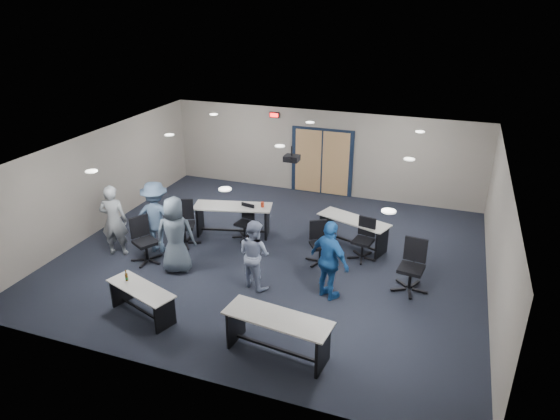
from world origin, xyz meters
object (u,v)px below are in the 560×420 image
(table_front_right, at_px, (278,329))
(chair_back_b, at_px, (244,222))
(chair_back_a, at_px, (184,224))
(person_gray, at_px, (114,220))
(table_front_left, at_px, (141,296))
(chair_back_d, at_px, (363,240))
(person_navy, at_px, (330,261))
(table_back_left, at_px, (233,215))
(table_back_right, at_px, (353,228))
(chair_loose_left, at_px, (145,241))
(person_back, at_px, (156,217))
(chair_back_c, at_px, (321,243))
(person_lightblue, at_px, (254,254))
(chair_loose_right, at_px, (411,267))
(person_plaid, at_px, (175,235))

(table_front_right, distance_m, chair_back_b, 4.74)
(chair_back_a, bearing_deg, person_gray, -165.20)
(table_front_left, xyz_separation_m, chair_back_d, (3.71, 3.82, 0.07))
(person_gray, bearing_deg, table_front_left, 118.74)
(person_gray, bearing_deg, person_navy, 161.53)
(table_front_left, bearing_deg, table_back_left, 106.49)
(table_front_left, bearing_deg, table_back_right, 71.94)
(chair_back_b, xyz_separation_m, chair_loose_left, (-1.72, -1.95, 0.10))
(chair_back_b, relative_size, person_back, 0.50)
(chair_back_c, height_order, person_lightblue, person_lightblue)
(table_front_left, distance_m, chair_loose_left, 2.26)
(table_front_right, height_order, chair_back_a, chair_back_a)
(person_gray, relative_size, person_navy, 1.03)
(chair_back_a, distance_m, person_gray, 1.70)
(chair_loose_left, distance_m, person_navy, 4.54)
(chair_back_a, bearing_deg, chair_back_c, -18.08)
(person_lightblue, relative_size, person_back, 0.86)
(chair_back_b, bearing_deg, table_back_right, 21.81)
(chair_back_a, xyz_separation_m, person_lightblue, (2.46, -1.22, 0.21))
(table_front_left, bearing_deg, table_front_right, 15.37)
(table_front_right, relative_size, chair_back_b, 2.18)
(chair_back_c, xyz_separation_m, person_lightblue, (-1.10, -1.47, 0.27))
(chair_loose_right, bearing_deg, person_gray, -166.75)
(table_back_left, distance_m, chair_back_a, 1.36)
(chair_back_a, distance_m, person_plaid, 1.35)
(chair_back_d, bearing_deg, person_back, -154.70)
(table_back_right, height_order, chair_back_d, chair_back_d)
(chair_back_a, distance_m, chair_back_d, 4.54)
(chair_back_a, relative_size, chair_back_d, 1.13)
(table_back_right, height_order, person_gray, person_gray)
(person_plaid, bearing_deg, person_lightblue, 161.09)
(chair_back_d, bearing_deg, table_back_left, -172.25)
(table_back_right, bearing_deg, chair_loose_left, -131.45)
(chair_back_d, bearing_deg, person_navy, -89.68)
(table_back_right, relative_size, chair_back_b, 2.12)
(chair_back_c, bearing_deg, chair_loose_left, 165.22)
(chair_back_b, relative_size, person_lightblue, 0.59)
(table_front_left, distance_m, person_back, 2.85)
(table_back_right, xyz_separation_m, person_gray, (-5.43, -2.38, 0.39))
(chair_back_d, xyz_separation_m, person_navy, (-0.35, -1.91, 0.37))
(table_front_left, bearing_deg, chair_loose_right, 48.15)
(table_front_left, height_order, chair_loose_left, chair_loose_left)
(chair_loose_right, relative_size, person_gray, 0.64)
(table_back_right, height_order, person_back, person_back)
(chair_loose_left, xyz_separation_m, person_plaid, (0.92, -0.11, 0.35))
(person_back, bearing_deg, person_lightblue, 153.83)
(table_back_left, relative_size, chair_loose_left, 1.91)
(chair_back_d, bearing_deg, person_lightblue, -124.29)
(chair_back_b, bearing_deg, person_navy, -23.98)
(table_back_left, relative_size, person_back, 1.18)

